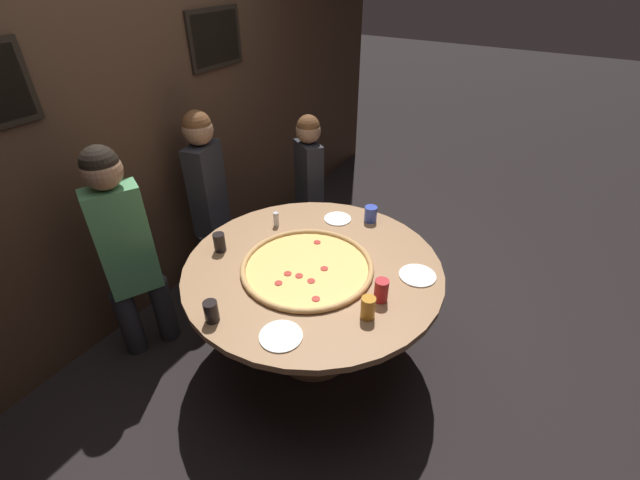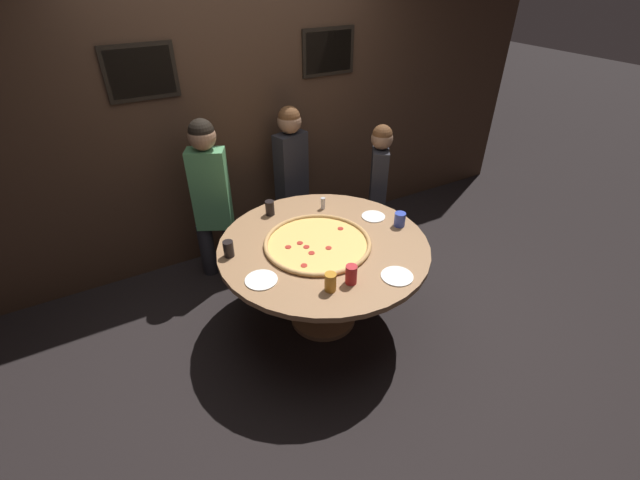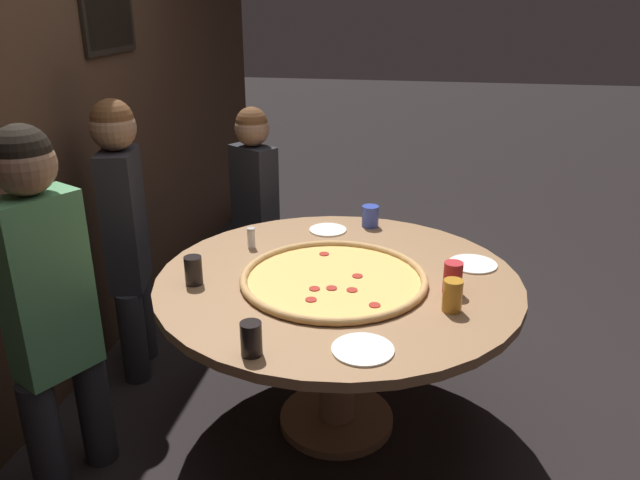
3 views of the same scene
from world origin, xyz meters
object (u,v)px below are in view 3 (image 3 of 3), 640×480
Objects in this scene: drink_cup_beside_pizza at (452,295)px; drink_cup_centre_back at (251,339)px; condiment_shaker at (251,238)px; giant_pizza at (334,278)px; drink_cup_front_edge at (453,278)px; white_plate_left_side at (328,230)px; dining_table at (338,306)px; white_plate_near_front at (363,349)px; white_plate_far_back at (473,264)px; drink_cup_far_left at (370,216)px; diner_side_right at (125,225)px; drink_cup_near_right at (193,270)px; diner_far_right at (255,203)px; diner_centre_back at (47,294)px.

drink_cup_centre_back is at bearing 123.00° from drink_cup_beside_pizza.
giant_pizza is at bearing -124.06° from condiment_shaker.
drink_cup_front_edge is 0.70× the size of white_plate_left_side.
drink_cup_beside_pizza is at bearing -57.00° from drink_cup_centre_back.
dining_table is 0.60m from white_plate_near_front.
white_plate_far_back reaches higher than dining_table.
dining_table is at bearing 173.59° from drink_cup_far_left.
giant_pizza is at bearing 58.80° from diner_side_right.
drink_cup_centre_back is at bearing -141.53° from drink_cup_near_right.
drink_cup_beside_pizza is at bearing 178.60° from drink_cup_front_edge.
drink_cup_near_right reaches higher than drink_cup_centre_back.
giant_pizza is 1.15m from diner_far_right.
drink_cup_far_left is at bearing -63.90° from white_plate_left_side.
drink_cup_centre_back is (-0.64, 0.19, 0.20)m from dining_table.
diner_side_right reaches higher than white_plate_left_side.
drink_cup_far_left is at bearing 163.52° from diner_centre_back.
dining_table is at bearing 111.81° from white_plate_far_back.
white_plate_near_front is (0.09, -0.36, -0.05)m from drink_cup_centre_back.
drink_cup_near_right is 0.08× the size of diner_side_right.
diner_centre_back is at bearing 80.56° from drink_cup_centre_back.
diner_far_right reaches higher than drink_cup_front_edge.
drink_cup_front_edge is (0.15, -0.00, 0.00)m from drink_cup_beside_pizza.
drink_cup_far_left is 0.08× the size of diner_side_right.
white_plate_near_front is 0.15× the size of diner_side_right.
giant_pizza reaches higher than white_plate_far_back.
drink_cup_centre_back is 0.55× the size of white_plate_near_front.
giant_pizza is 0.55× the size of diner_side_right.
white_plate_far_back is (0.29, -0.10, -0.06)m from drink_cup_front_edge.
dining_table is 0.54m from condiment_shaker.
drink_cup_beside_pizza is 0.67× the size of white_plate_left_side.
diner_far_right is (0.93, 0.62, 0.12)m from dining_table.
white_plate_left_side is 0.15× the size of diner_far_right.
giant_pizza is 7.17× the size of drink_cup_far_left.
white_plate_near_front is 1.69m from diner_far_right.
drink_cup_far_left is at bearing 24.79° from drink_cup_beside_pizza.
dining_table is 1.05× the size of diner_centre_back.
drink_cup_centre_back is at bearing 163.34° from dining_table.
drink_cup_near_right is 0.83m from white_plate_near_front.
white_plate_far_back is (0.87, -0.75, -0.05)m from drink_cup_centre_back.
dining_table is 0.55m from drink_cup_beside_pizza.
diner_far_right is 0.90× the size of diner_side_right.
drink_cup_centre_back is 1.64m from diner_far_right.
diner_side_right is at bearing 75.58° from dining_table.
drink_cup_near_right is 0.68m from diner_side_right.
diner_centre_back is at bearing -71.14° from diner_far_right.
giant_pizza is 0.48m from drink_cup_front_edge.
drink_cup_beside_pizza is 1.49m from diner_centre_back.
drink_cup_far_left reaches higher than condiment_shaker.
diner_centre_back is at bearing 136.66° from drink_cup_far_left.
diner_centre_back reaches higher than drink_cup_near_right.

